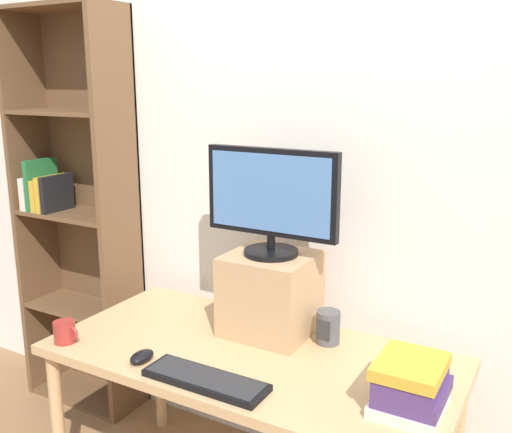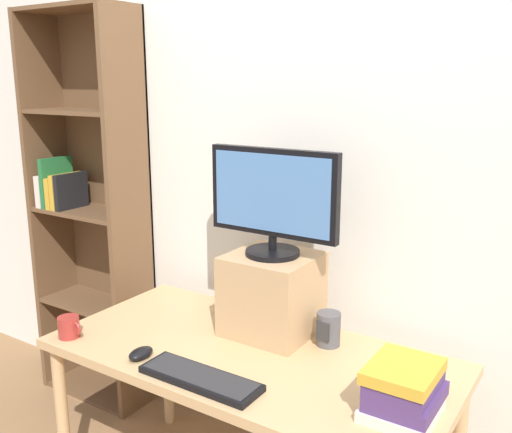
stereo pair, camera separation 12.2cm
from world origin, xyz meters
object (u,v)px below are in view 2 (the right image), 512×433
Objects in this scene: book_stack at (404,390)px; coffee_mug at (69,327)px; bookshelf_unit at (91,210)px; computer_monitor at (273,200)px; desk_speaker at (328,329)px; keyboard at (200,378)px; riser_box at (272,294)px; desk at (249,369)px; computer_mouse at (141,353)px.

book_stack is 1.28m from coffee_mug.
computer_monitor is at bearing -7.69° from bookshelf_unit.
coffee_mug is 1.00m from desk_speaker.
bookshelf_unit is at bearing 152.87° from keyboard.
riser_box is 0.61× the size of computer_monitor.
computer_monitor is 0.53m from desk_speaker.
riser_box reaches higher than keyboard.
desk is at bearing -16.14° from bookshelf_unit.
desk_speaker reaches higher than keyboard.
coffee_mug reaches higher than keyboard.
coffee_mug is (-0.64, -0.01, 0.03)m from keyboard.
computer_monitor reaches higher than desk_speaker.
book_stack is at bearing -23.83° from riser_box.
book_stack reaches higher than keyboard.
bookshelf_unit is 4.70× the size of keyboard.
computer_mouse is at bearing 4.19° from coffee_mug.
coffee_mug is 0.86× the size of desk_speaker.
book_stack is (0.63, -0.28, -0.46)m from computer_monitor.
bookshelf_unit is 1.91m from book_stack.
desk is 1.34m from bookshelf_unit.
riser_box is 0.69m from book_stack.
desk is 5.98× the size of book_stack.
computer_mouse is (-0.28, -0.45, -0.52)m from computer_monitor.
bookshelf_unit reaches higher than computer_mouse.
book_stack is at bearing -23.72° from computer_monitor.
computer_monitor is 0.74m from computer_mouse.
book_stack is (0.91, 0.17, 0.06)m from computer_mouse.
coffee_mug is (-0.65, -0.28, 0.11)m from desk.
riser_box is at bearing 96.06° from desk.
computer_monitor is at bearing -90.00° from riser_box.
computer_monitor is 2.16× the size of book_stack.
computer_monitor reaches higher than riser_box.
computer_mouse is (-0.30, -0.25, 0.09)m from desk.
keyboard is (1.22, -0.62, -0.30)m from bookshelf_unit.
desk is 11.75× the size of desk_speaker.
computer_monitor is at bearing -175.95° from desk_speaker.
computer_mouse reaches higher than desk.
keyboard reaches higher than desk.
bookshelf_unit reaches higher than desk_speaker.
keyboard is (0.00, -0.46, -0.52)m from computer_monitor.
coffee_mug is (-0.63, -0.47, -0.49)m from computer_monitor.
keyboard is (0.00, -0.46, -0.15)m from riser_box.
riser_box is 0.76× the size of keyboard.
book_stack is at bearing -7.78° from desk.
riser_box reaches higher than desk.
desk_speaker reaches higher than computer_mouse.
book_stack reaches higher than desk.
coffee_mug is (-0.35, -0.03, 0.02)m from computer_mouse.
book_stack is (1.84, -0.44, -0.24)m from bookshelf_unit.
bookshelf_unit is at bearing 174.22° from desk_speaker.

